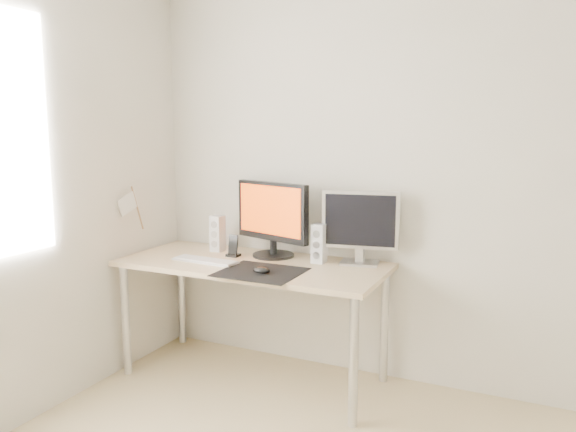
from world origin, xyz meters
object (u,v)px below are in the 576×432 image
(desk, at_px, (253,275))
(keyboard, at_px, (205,260))
(mouse, at_px, (261,270))
(main_monitor, at_px, (272,216))
(speaker_left, at_px, (218,233))
(second_monitor, at_px, (360,224))
(speaker_right, at_px, (319,243))
(phone_dock, at_px, (233,250))

(desk, xyz_separation_m, keyboard, (-0.26, -0.11, 0.09))
(mouse, relative_size, main_monitor, 0.19)
(keyboard, bearing_deg, speaker_left, 107.75)
(second_monitor, bearing_deg, mouse, -133.09)
(speaker_left, bearing_deg, second_monitor, 3.07)
(main_monitor, relative_size, speaker_left, 2.31)
(mouse, height_order, speaker_right, speaker_right)
(mouse, xyz_separation_m, speaker_right, (0.19, 0.38, 0.10))
(mouse, relative_size, keyboard, 0.24)
(desk, bearing_deg, second_monitor, 20.77)
(speaker_left, relative_size, speaker_right, 1.00)
(main_monitor, relative_size, keyboard, 1.27)
(speaker_right, relative_size, keyboard, 0.55)
(desk, bearing_deg, speaker_left, 153.66)
(mouse, relative_size, phone_dock, 0.74)
(second_monitor, bearing_deg, main_monitor, -175.35)
(main_monitor, bearing_deg, speaker_left, -179.15)
(desk, height_order, main_monitor, main_monitor)
(desk, relative_size, speaker_left, 6.84)
(desk, xyz_separation_m, phone_dock, (-0.18, 0.08, 0.12))
(second_monitor, relative_size, speaker_right, 1.93)
(mouse, height_order, phone_dock, phone_dock)
(phone_dock, bearing_deg, keyboard, -112.72)
(second_monitor, xyz_separation_m, keyboard, (-0.86, -0.34, -0.23))
(speaker_right, bearing_deg, keyboard, -156.85)
(desk, distance_m, main_monitor, 0.38)
(speaker_left, relative_size, phone_dock, 1.69)
(main_monitor, bearing_deg, phone_dock, -155.84)
(main_monitor, height_order, keyboard, main_monitor)
(speaker_left, bearing_deg, desk, -26.34)
(mouse, height_order, main_monitor, main_monitor)
(phone_dock, bearing_deg, speaker_right, 7.88)
(desk, relative_size, second_monitor, 3.55)
(main_monitor, height_order, second_monitor, main_monitor)
(mouse, distance_m, phone_dock, 0.47)
(speaker_left, relative_size, keyboard, 0.55)
(second_monitor, bearing_deg, speaker_left, -176.93)
(speaker_right, bearing_deg, speaker_left, 178.51)
(speaker_right, bearing_deg, main_monitor, 175.65)
(speaker_right, bearing_deg, second_monitor, 16.82)
(speaker_right, distance_m, phone_dock, 0.56)
(main_monitor, xyz_separation_m, speaker_right, (0.32, -0.02, -0.14))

